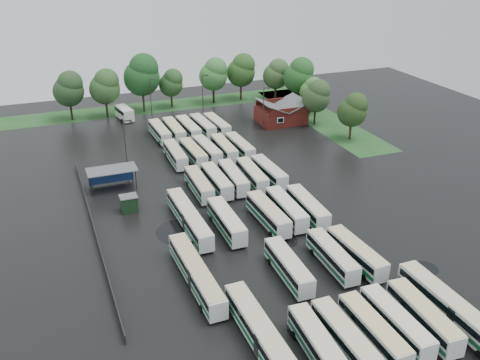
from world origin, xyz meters
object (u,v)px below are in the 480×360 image
object	(u,v)px
artic_bus_east	(453,311)
minibus	(124,113)
artic_bus_west_a	(263,338)
brick_building	(281,114)

from	to	relation	value
artic_bus_east	minibus	xyz separation A→B (m)	(-20.77, 84.38, -0.10)
artic_bus_east	artic_bus_west_a	bearing A→B (deg)	169.74
brick_building	minibus	bearing A→B (deg)	155.41
artic_bus_west_a	brick_building	bearing A→B (deg)	62.78
brick_building	artic_bus_west_a	bearing A→B (deg)	-116.74
artic_bus_east	minibus	size ratio (longest dim) A/B	2.40
brick_building	artic_bus_east	distance (m)	70.43
artic_bus_west_a	minibus	size ratio (longest dim) A/B	2.39
artic_bus_west_a	artic_bus_east	distance (m)	21.46
brick_building	minibus	xyz separation A→B (m)	(-32.74, 14.98, -0.27)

